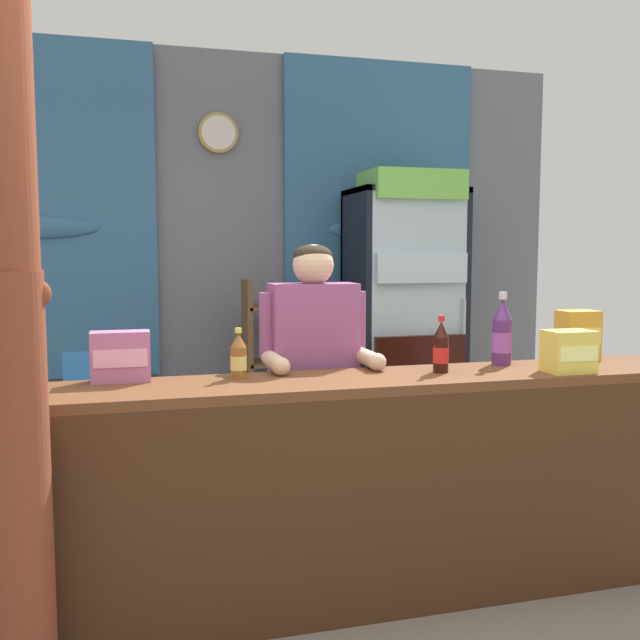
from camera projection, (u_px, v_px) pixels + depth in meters
name	position (u px, v px, depth m)	size (l,w,h in m)	color
ground_plane	(277.00, 541.00, 3.61)	(7.24, 7.24, 0.00)	slate
back_wall_curtained	(223.00, 250.00, 5.10)	(5.07, 0.22, 2.89)	slate
stall_counter	(328.00, 476.00, 2.82)	(3.44, 0.46, 0.96)	brown
timber_post	(12.00, 289.00, 2.21)	(0.21, 0.19, 2.84)	brown
drink_fridge	(405.00, 304.00, 4.99)	(0.76, 0.63, 2.03)	black
bottle_shelf_rack	(279.00, 368.00, 4.90)	(0.48, 0.28, 1.29)	brown
plastic_lawn_chair	(100.00, 414.00, 4.29)	(0.46, 0.46, 0.86)	#3884D6
shopkeeper	(314.00, 365.00, 3.28)	(0.51, 0.42, 1.51)	#28282D
soda_bottle_grape_soda	(502.00, 334.00, 3.24)	(0.09, 0.09, 0.34)	#56286B
soda_bottle_iced_tea	(239.00, 357.00, 2.89)	(0.07, 0.07, 0.21)	brown
soda_bottle_lime_soda	(34.00, 370.00, 2.52)	(0.07, 0.07, 0.23)	#75C64C
soda_bottle_cola	(441.00, 349.00, 3.04)	(0.07, 0.07, 0.25)	black
snack_box_wafer	(120.00, 356.00, 2.83)	(0.23, 0.12, 0.20)	#B76699
snack_box_instant_noodle	(569.00, 351.00, 3.04)	(0.20, 0.15, 0.18)	#EAD14C
snack_box_choco_powder	(578.00, 335.00, 3.38)	(0.18, 0.13, 0.24)	gold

